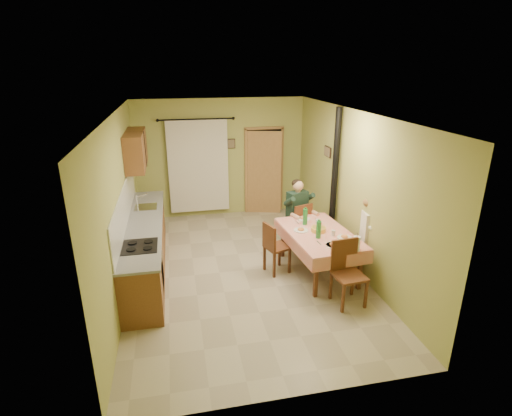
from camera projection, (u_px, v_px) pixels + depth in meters
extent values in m
cube|color=tan|center=(244.00, 270.00, 7.25)|extent=(4.00, 6.00, 0.01)
cube|color=tan|center=(221.00, 158.00, 9.53)|extent=(4.00, 0.04, 2.80)
cube|color=tan|center=(295.00, 289.00, 4.02)|extent=(4.00, 0.04, 2.80)
cube|color=tan|center=(120.00, 205.00, 6.39)|extent=(0.04, 6.00, 2.80)
cube|color=tan|center=(352.00, 190.00, 7.16)|extent=(0.04, 6.00, 2.80)
cube|color=white|center=(242.00, 113.00, 6.30)|extent=(4.00, 6.00, 0.04)
cube|color=brown|center=(146.00, 247.00, 7.14)|extent=(0.60, 3.60, 0.88)
cube|color=gray|center=(144.00, 223.00, 6.99)|extent=(0.64, 3.64, 0.04)
cube|color=white|center=(125.00, 207.00, 6.82)|extent=(0.02, 3.60, 0.66)
cube|color=silver|center=(146.00, 207.00, 7.72)|extent=(0.42, 0.42, 0.03)
cube|color=black|center=(140.00, 246.00, 6.06)|extent=(0.52, 0.56, 0.02)
cube|color=black|center=(162.00, 272.00, 6.28)|extent=(0.01, 0.55, 0.55)
cube|color=brown|center=(136.00, 150.00, 7.80)|extent=(0.35, 1.40, 0.70)
cylinder|color=black|center=(196.00, 119.00, 8.99)|extent=(1.70, 0.04, 0.04)
cube|color=silver|center=(198.00, 167.00, 9.39)|extent=(1.40, 0.06, 2.20)
cube|color=black|center=(264.00, 171.00, 9.85)|extent=(0.84, 0.03, 2.06)
cube|color=#A57745|center=(246.00, 172.00, 9.75)|extent=(0.06, 0.06, 2.12)
cube|color=#A57745|center=(281.00, 170.00, 9.92)|extent=(0.06, 0.06, 2.12)
cube|color=#A57745|center=(264.00, 128.00, 9.47)|extent=(0.96, 0.06, 0.06)
cube|color=#A57745|center=(264.00, 173.00, 9.73)|extent=(0.80, 0.26, 2.04)
cube|color=#DE8879|center=(319.00, 234.00, 6.97)|extent=(1.20, 1.84, 0.04)
cube|color=#DE8879|center=(344.00, 262.00, 6.22)|extent=(1.05, 0.11, 0.22)
cube|color=#DE8879|center=(300.00, 221.00, 7.79)|extent=(1.05, 0.11, 0.22)
cube|color=#DE8879|center=(291.00, 243.00, 6.86)|extent=(0.17, 1.75, 0.22)
cube|color=#DE8879|center=(346.00, 236.00, 7.15)|extent=(0.17, 1.75, 0.22)
cylinder|color=white|center=(303.00, 219.00, 7.54)|extent=(0.25, 0.25, 0.02)
ellipsoid|color=#CC7233|center=(303.00, 218.00, 7.53)|extent=(0.12, 0.12, 0.05)
cylinder|color=white|center=(333.00, 245.00, 6.45)|extent=(0.25, 0.25, 0.02)
ellipsoid|color=#CC7233|center=(333.00, 244.00, 6.44)|extent=(0.12, 0.12, 0.05)
cylinder|color=white|center=(344.00, 238.00, 6.74)|extent=(0.25, 0.25, 0.02)
ellipsoid|color=#CC7233|center=(344.00, 236.00, 6.73)|extent=(0.12, 0.12, 0.05)
cylinder|color=white|center=(301.00, 230.00, 7.03)|extent=(0.25, 0.25, 0.02)
ellipsoid|color=#CC7233|center=(301.00, 229.00, 7.02)|extent=(0.12, 0.12, 0.05)
cylinder|color=gold|center=(318.00, 229.00, 6.99)|extent=(0.26, 0.26, 0.08)
cylinder|color=white|center=(334.00, 245.00, 6.46)|extent=(0.28, 0.28, 0.02)
cube|color=tan|center=(333.00, 243.00, 6.50)|extent=(0.07, 0.06, 0.03)
cube|color=tan|center=(333.00, 243.00, 6.49)|extent=(0.07, 0.07, 0.03)
cube|color=tan|center=(334.00, 244.00, 6.46)|extent=(0.07, 0.06, 0.03)
cube|color=tan|center=(335.00, 244.00, 6.46)|extent=(0.07, 0.06, 0.03)
cube|color=tan|center=(334.00, 243.00, 6.47)|extent=(0.06, 0.04, 0.03)
cube|color=tan|center=(334.00, 244.00, 6.45)|extent=(0.07, 0.07, 0.03)
cylinder|color=silver|center=(333.00, 233.00, 6.82)|extent=(0.07, 0.07, 0.10)
cylinder|color=silver|center=(317.00, 222.00, 7.30)|extent=(0.07, 0.07, 0.10)
cylinder|color=white|center=(357.00, 243.00, 6.27)|extent=(0.11, 0.11, 0.22)
cylinder|color=silver|center=(357.00, 241.00, 6.26)|extent=(0.02, 0.02, 0.30)
cube|color=#562D17|center=(297.00, 225.00, 8.01)|extent=(0.52, 0.52, 0.04)
cube|color=#562D17|center=(303.00, 216.00, 7.77)|extent=(0.40, 0.17, 0.47)
cube|color=#562D17|center=(349.00, 276.00, 6.10)|extent=(0.49, 0.49, 0.04)
cube|color=#562D17|center=(344.00, 254.00, 6.19)|extent=(0.45, 0.09, 0.51)
cube|color=#562D17|center=(368.00, 249.00, 6.99)|extent=(0.52, 0.52, 0.04)
cube|color=#562D17|center=(381.00, 234.00, 6.91)|extent=(0.12, 0.45, 0.51)
cube|color=#562D17|center=(277.00, 247.00, 7.06)|extent=(0.49, 0.49, 0.04)
cube|color=#562D17|center=(269.00, 237.00, 6.89)|extent=(0.16, 0.38, 0.44)
cube|color=#192D23|center=(300.00, 223.00, 7.90)|extent=(0.47, 0.49, 0.16)
cube|color=#192D23|center=(297.00, 205.00, 7.89)|extent=(0.45, 0.33, 0.54)
sphere|color=tan|center=(298.00, 186.00, 7.74)|extent=(0.21, 0.21, 0.21)
ellipsoid|color=black|center=(297.00, 183.00, 7.76)|extent=(0.21, 0.21, 0.16)
cube|color=white|center=(374.00, 245.00, 6.97)|extent=(0.46, 0.42, 0.16)
cube|color=white|center=(368.00, 226.00, 6.85)|extent=(0.28, 0.43, 0.54)
sphere|color=tan|center=(371.00, 205.00, 6.71)|extent=(0.21, 0.21, 0.21)
ellipsoid|color=olive|center=(369.00, 203.00, 6.70)|extent=(0.21, 0.21, 0.16)
cylinder|color=black|center=(334.00, 181.00, 7.69)|extent=(0.12, 0.12, 2.80)
cylinder|color=black|center=(330.00, 240.00, 8.12)|extent=(0.24, 0.24, 0.30)
cube|color=black|center=(231.00, 144.00, 9.43)|extent=(0.19, 0.03, 0.23)
cube|color=brown|center=(328.00, 152.00, 8.10)|extent=(0.03, 0.31, 0.21)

